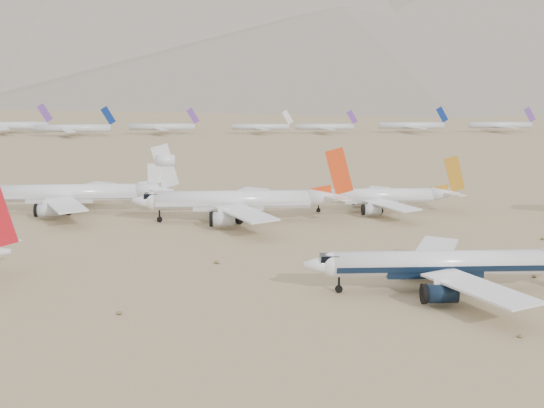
{
  "coord_description": "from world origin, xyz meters",
  "views": [
    {
      "loc": [
        -27.54,
        -122.06,
        34.78
      ],
      "look_at": [
        -18.87,
        38.04,
        7.0
      ],
      "focal_mm": 50.0,
      "sensor_mm": 36.0,
      "label": 1
    }
  ],
  "objects": [
    {
      "name": "ground",
      "position": [
        0.0,
        0.0,
        0.0
      ],
      "size": [
        7000.0,
        7000.0,
        0.0
      ],
      "primitive_type": "plane",
      "color": "olive",
      "rests_on": "ground"
    },
    {
      "name": "main_airliner",
      "position": [
        7.78,
        -5.57,
        4.47
      ],
      "size": [
        46.12,
        45.04,
        16.27
      ],
      "color": "white",
      "rests_on": "ground"
    },
    {
      "name": "row2_gold_tail",
      "position": [
        10.19,
        65.4,
        4.0
      ],
      "size": [
        40.13,
        39.25,
        14.29
      ],
      "color": "white",
      "rests_on": "ground"
    },
    {
      "name": "row2_orange_tail",
      "position": [
        -25.17,
        54.58,
        4.95
      ],
      "size": [
        49.43,
        48.35,
        17.63
      ],
      "color": "white",
      "rests_on": "ground"
    },
    {
      "name": "row2_white_trijet",
      "position": [
        -66.67,
        68.26,
        5.06
      ],
      "size": [
        49.3,
        48.18,
        17.47
      ],
      "color": "white",
      "rests_on": "ground"
    },
    {
      "name": "distant_storage_row",
      "position": [
        16.09,
        316.74,
        4.36
      ],
      "size": [
        613.02,
        63.63,
        15.24
      ],
      "color": "silver",
      "rests_on": "ground"
    },
    {
      "name": "mountain_range",
      "position": [
        70.18,
        1648.01,
        190.32
      ],
      "size": [
        7354.0,
        3024.0,
        470.0
      ],
      "color": "slate",
      "rests_on": "ground"
    },
    {
      "name": "desert_scrub",
      "position": [
        -20.73,
        -21.89,
        0.28
      ],
      "size": [
        233.6,
        121.67,
        0.63
      ],
      "color": "brown",
      "rests_on": "ground"
    }
  ]
}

